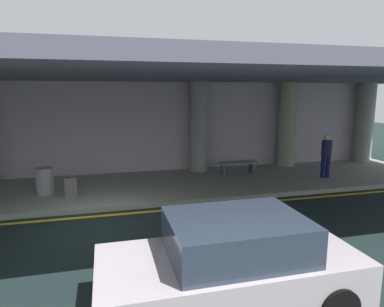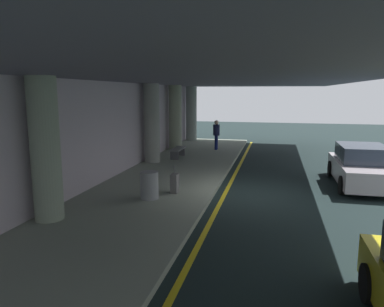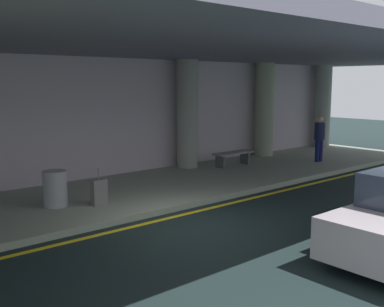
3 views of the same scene
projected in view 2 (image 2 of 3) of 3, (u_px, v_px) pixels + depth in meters
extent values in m
plane|color=black|center=(246.00, 194.00, 12.16)|extent=(60.00, 60.00, 0.00)
cube|color=gray|center=(159.00, 187.00, 12.84)|extent=(26.00, 4.20, 0.15)
cube|color=yellow|center=(225.00, 193.00, 12.31)|extent=(26.00, 0.14, 0.01)
cylinder|color=gray|center=(45.00, 150.00, 9.05)|extent=(0.73, 0.73, 3.65)
cylinder|color=gray|center=(152.00, 123.00, 16.73)|extent=(0.73, 0.73, 3.65)
cylinder|color=gray|center=(175.00, 118.00, 20.57)|extent=(0.73, 0.73, 3.65)
cylinder|color=gray|center=(191.00, 114.00, 24.41)|extent=(0.73, 0.73, 3.65)
cube|color=slate|center=(171.00, 76.00, 12.08)|extent=(28.00, 13.20, 0.30)
cube|color=#B7ABB6|center=(99.00, 134.00, 13.04)|extent=(26.00, 0.30, 3.80)
cylinder|color=black|center=(370.00, 284.00, 5.86)|extent=(0.64, 0.22, 0.64)
cube|color=#BDB1B8|center=(362.00, 171.00, 13.12)|extent=(4.10, 1.80, 0.70)
cube|color=#2D3847|center=(362.00, 153.00, 13.11)|extent=(2.10, 1.60, 0.60)
cylinder|color=black|center=(331.00, 169.00, 14.65)|extent=(0.64, 0.22, 0.64)
cylinder|color=black|center=(377.00, 171.00, 14.27)|extent=(0.64, 0.22, 0.64)
cylinder|color=black|center=(343.00, 185.00, 12.06)|extent=(0.64, 0.22, 0.64)
cylinder|color=#0B1548|center=(216.00, 143.00, 20.54)|extent=(0.16, 0.16, 0.82)
cylinder|color=#191549|center=(217.00, 142.00, 20.75)|extent=(0.16, 0.16, 0.82)
cylinder|color=#191E41|center=(216.00, 130.00, 20.52)|extent=(0.38, 0.38, 0.62)
sphere|color=beige|center=(216.00, 122.00, 20.45)|extent=(0.24, 0.24, 0.24)
cube|color=#615E5F|center=(175.00, 183.00, 11.76)|extent=(0.36, 0.22, 0.62)
cylinder|color=slate|center=(175.00, 170.00, 11.69)|extent=(0.02, 0.02, 0.28)
cube|color=slate|center=(178.00, 149.00, 18.07)|extent=(1.60, 0.50, 0.06)
cube|color=#4C4C51|center=(174.00, 155.00, 17.51)|extent=(0.10, 0.40, 0.42)
cube|color=#4C4C51|center=(181.00, 151.00, 18.70)|extent=(0.10, 0.40, 0.42)
cylinder|color=gray|center=(149.00, 185.00, 11.07)|extent=(0.56, 0.56, 0.85)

